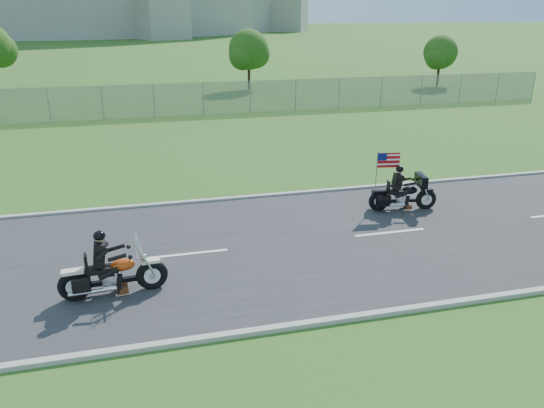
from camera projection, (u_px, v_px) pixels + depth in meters
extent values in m
plane|color=#2D4B17|center=(259.00, 248.00, 14.84)|extent=(420.00, 420.00, 0.00)
cube|color=#28282B|center=(259.00, 247.00, 14.83)|extent=(120.00, 8.00, 0.04)
cube|color=#9E9B93|center=(233.00, 199.00, 18.50)|extent=(120.00, 0.18, 0.12)
cube|color=#9E9B93|center=(302.00, 325.00, 11.14)|extent=(120.00, 0.18, 0.12)
cube|color=gray|center=(103.00, 103.00, 31.52)|extent=(60.00, 0.03, 2.00)
cylinder|color=#382316|center=(249.00, 74.00, 43.04)|extent=(0.22, 0.22, 2.52)
sphere|color=#264312|center=(249.00, 50.00, 42.38)|extent=(3.20, 3.20, 3.20)
sphere|color=#264312|center=(255.00, 54.00, 43.09)|extent=(2.40, 2.40, 2.40)
sphere|color=#264312|center=(243.00, 56.00, 42.05)|extent=(2.24, 2.24, 2.24)
sphere|color=#264312|center=(0.00, 50.00, 42.11)|extent=(2.70, 2.70, 2.70)
cylinder|color=#382316|center=(438.00, 73.00, 44.94)|extent=(0.22, 0.22, 2.24)
sphere|color=#264312|center=(440.00, 52.00, 44.35)|extent=(2.80, 2.80, 2.80)
sphere|color=#264312|center=(443.00, 55.00, 44.97)|extent=(2.10, 2.10, 2.10)
sphere|color=#264312|center=(437.00, 57.00, 44.06)|extent=(1.96, 1.96, 1.96)
torus|color=black|center=(152.00, 275.00, 12.52)|extent=(0.76, 0.24, 0.75)
torus|color=black|center=(75.00, 286.00, 12.02)|extent=(0.76, 0.24, 0.75)
ellipsoid|color=#CA410E|center=(123.00, 265.00, 12.21)|extent=(0.59, 0.36, 0.28)
cube|color=black|center=(99.00, 270.00, 12.07)|extent=(0.58, 0.34, 0.12)
cube|color=black|center=(99.00, 254.00, 11.95)|extent=(0.27, 0.42, 0.56)
sphere|color=black|center=(99.00, 236.00, 11.81)|extent=(0.29, 0.29, 0.27)
cube|color=silver|center=(139.00, 243.00, 12.16)|extent=(0.07, 0.47, 0.41)
torus|color=black|center=(426.00, 199.00, 17.53)|extent=(0.71, 0.27, 0.69)
torus|color=black|center=(379.00, 201.00, 17.38)|extent=(0.71, 0.27, 0.69)
ellipsoid|color=black|center=(410.00, 190.00, 17.35)|extent=(0.56, 0.38, 0.26)
cube|color=black|center=(395.00, 192.00, 17.32)|extent=(0.55, 0.36, 0.11)
cube|color=black|center=(397.00, 181.00, 17.20)|extent=(0.28, 0.41, 0.52)
sphere|color=black|center=(400.00, 169.00, 17.06)|extent=(0.29, 0.29, 0.25)
cube|color=black|center=(421.00, 180.00, 17.27)|extent=(0.32, 0.77, 0.38)
cube|color=#B70C11|center=(389.00, 160.00, 17.12)|extent=(0.75, 0.13, 0.49)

